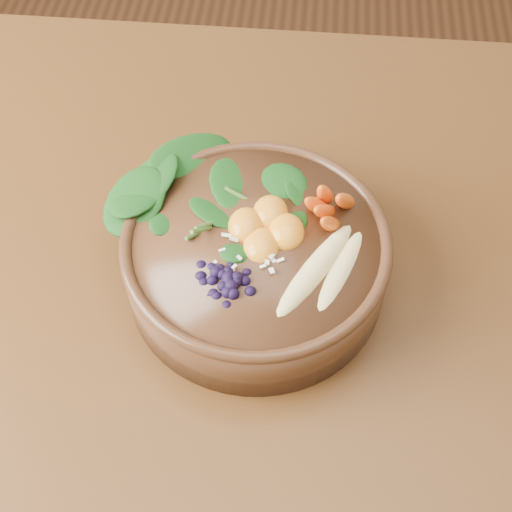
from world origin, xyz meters
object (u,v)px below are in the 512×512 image
(carrot_cluster, at_px, (336,186))
(kale_heap, at_px, (248,174))
(dining_table, at_px, (417,313))
(blueberry_pile, at_px, (228,271))
(banana_halves, at_px, (329,262))
(mandarin_cluster, at_px, (266,220))
(stoneware_bowl, at_px, (256,261))

(carrot_cluster, bearing_deg, kale_heap, -169.49)
(dining_table, height_order, blueberry_pile, blueberry_pile)
(banana_halves, height_order, blueberry_pile, blueberry_pile)
(carrot_cluster, relative_size, blueberry_pile, 0.60)
(banana_halves, distance_m, blueberry_pile, 0.11)
(dining_table, xyz_separation_m, banana_halves, (-0.13, -0.06, 0.19))
(dining_table, relative_size, blueberry_pile, 11.52)
(carrot_cluster, height_order, mandarin_cluster, carrot_cluster)
(dining_table, relative_size, banana_halves, 10.28)
(stoneware_bowl, relative_size, banana_halves, 1.93)
(dining_table, distance_m, carrot_cluster, 0.25)
(mandarin_cluster, relative_size, blueberry_pile, 0.69)
(stoneware_bowl, distance_m, kale_heap, 0.10)
(carrot_cluster, xyz_separation_m, banana_halves, (-0.00, -0.08, -0.03))
(mandarin_cluster, distance_m, blueberry_pile, 0.08)
(dining_table, bearing_deg, mandarin_cluster, -175.82)
(dining_table, xyz_separation_m, blueberry_pile, (-0.23, -0.09, 0.19))
(dining_table, relative_size, stoneware_bowl, 5.32)
(mandarin_cluster, bearing_deg, blueberry_pile, -114.11)
(mandarin_cluster, bearing_deg, stoneware_bowl, -121.18)
(carrot_cluster, relative_size, banana_halves, 0.53)
(kale_heap, relative_size, blueberry_pile, 1.42)
(kale_heap, height_order, banana_halves, kale_heap)
(dining_table, bearing_deg, carrot_cluster, 171.03)
(kale_heap, xyz_separation_m, blueberry_pile, (-0.01, -0.13, -0.00))
(kale_heap, relative_size, carrot_cluster, 2.38)
(kale_heap, distance_m, mandarin_cluster, 0.07)
(dining_table, bearing_deg, kale_heap, 168.65)
(dining_table, bearing_deg, banana_halves, -153.95)
(carrot_cluster, bearing_deg, stoneware_bowl, -123.69)
(kale_heap, height_order, carrot_cluster, carrot_cluster)
(carrot_cluster, bearing_deg, mandarin_cluster, -129.81)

